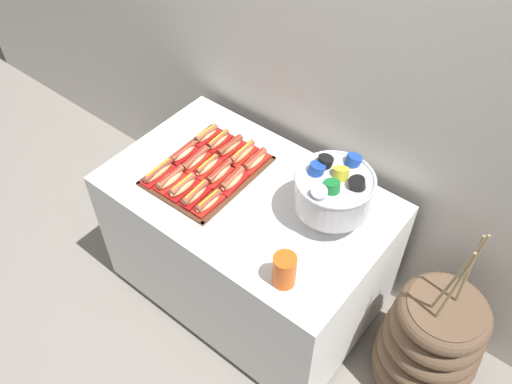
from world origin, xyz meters
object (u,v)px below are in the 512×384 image
at_px(hot_dog_4, 208,202).
at_px(hot_dog_1, 170,179).
at_px(hot_dog_0, 159,172).
at_px(hot_dog_3, 195,194).
at_px(serving_tray, 208,171).
at_px(hot_dog_2, 183,187).
at_px(hot_dog_5, 183,153).
at_px(hot_dog_6, 195,160).
at_px(cup_stack, 284,270).
at_px(hot_dog_14, 255,161).
at_px(hot_dog_7, 207,166).
at_px(punch_bowl, 333,190).
at_px(hot_dog_9, 232,180).
at_px(hot_dog_13, 242,154).
at_px(floor_vase, 429,343).
at_px(hot_dog_11, 218,141).
at_px(buffet_table, 248,243).
at_px(hot_dog_8, 220,173).
at_px(hot_dog_12, 230,147).
at_px(hot_dog_10, 206,135).

bearing_deg(hot_dog_4, hot_dog_1, -178.90).
height_order(hot_dog_0, hot_dog_3, same).
bearing_deg(serving_tray, hot_dog_2, -88.90).
xyz_separation_m(hot_dog_0, hot_dog_1, (0.07, 0.00, -0.00)).
bearing_deg(hot_dog_5, hot_dog_6, 1.10).
distance_m(hot_dog_6, cup_stack, 0.76).
bearing_deg(cup_stack, hot_dog_0, 172.85).
distance_m(hot_dog_14, cup_stack, 0.66).
height_order(hot_dog_5, hot_dog_6, same).
xyz_separation_m(hot_dog_7, punch_bowl, (0.59, 0.12, 0.13)).
height_order(hot_dog_3, hot_dog_7, hot_dog_3).
height_order(hot_dog_9, hot_dog_13, hot_dog_9).
relative_size(floor_vase, hot_dog_7, 6.99).
bearing_deg(hot_dog_13, hot_dog_9, -64.45).
relative_size(hot_dog_9, hot_dog_11, 1.06).
relative_size(hot_dog_3, hot_dog_14, 1.01).
relative_size(hot_dog_4, hot_dog_11, 1.00).
bearing_deg(buffet_table, hot_dog_1, -148.68).
xyz_separation_m(serving_tray, cup_stack, (0.64, -0.27, 0.07)).
distance_m(hot_dog_2, cup_stack, 0.64).
relative_size(buffet_table, hot_dog_3, 7.83).
relative_size(hot_dog_0, hot_dog_8, 1.08).
relative_size(floor_vase, hot_dog_4, 7.07).
height_order(hot_dog_1, hot_dog_12, same).
xyz_separation_m(hot_dog_0, hot_dog_9, (0.30, 0.17, -0.00)).
relative_size(hot_dog_6, hot_dog_13, 0.99).
height_order(hot_dog_9, punch_bowl, punch_bowl).
distance_m(hot_dog_4, cup_stack, 0.50).
bearing_deg(hot_dog_13, hot_dog_7, -113.34).
bearing_deg(cup_stack, hot_dog_1, 171.99).
bearing_deg(hot_dog_7, hot_dog_13, 66.66).
xyz_separation_m(hot_dog_4, hot_dog_10, (-0.31, 0.32, 0.00)).
height_order(hot_dog_3, hot_dog_6, hot_dog_3).
bearing_deg(hot_dog_11, hot_dog_14, 1.10).
bearing_deg(punch_bowl, hot_dog_1, -156.54).
relative_size(hot_dog_2, hot_dog_4, 1.03).
xyz_separation_m(hot_dog_1, cup_stack, (0.71, -0.10, 0.04)).
bearing_deg(hot_dog_5, hot_dog_9, 1.10).
xyz_separation_m(floor_vase, hot_dog_14, (-1.02, 0.02, 0.52)).
bearing_deg(hot_dog_1, hot_dog_8, 48.83).
bearing_deg(hot_dog_5, hot_dog_1, -64.45).
relative_size(hot_dog_4, hot_dog_6, 0.88).
height_order(hot_dog_5, hot_dog_10, same).
height_order(hot_dog_8, hot_dog_12, same).
height_order(hot_dog_2, hot_dog_3, hot_dog_2).
bearing_deg(hot_dog_14, hot_dog_9, -88.90).
bearing_deg(hot_dog_12, hot_dog_11, -178.90).
xyz_separation_m(hot_dog_1, hot_dog_2, (0.07, 0.00, 0.00)).
distance_m(hot_dog_4, hot_dog_14, 0.33).
height_order(hot_dog_5, cup_stack, cup_stack).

